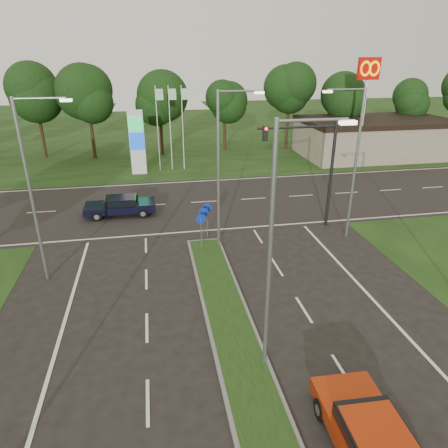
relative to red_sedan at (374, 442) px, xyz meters
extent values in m
cube|color=black|center=(-2.73, 53.22, -0.71)|extent=(160.00, 50.00, 0.02)
cube|color=black|center=(-2.73, 22.22, -0.71)|extent=(160.00, 12.00, 0.02)
cube|color=slate|center=(-2.73, 2.22, -0.65)|extent=(2.00, 26.00, 0.12)
cube|color=gray|center=(19.27, 34.22, 1.29)|extent=(16.00, 9.00, 4.00)
cylinder|color=gray|center=(-1.93, 4.22, 3.79)|extent=(0.16, 0.16, 9.00)
cylinder|color=gray|center=(-0.83, 4.22, 8.19)|extent=(2.20, 0.10, 0.10)
cube|color=#FFF2CC|center=(0.27, 4.22, 8.09)|extent=(0.50, 0.22, 0.12)
cylinder|color=gray|center=(-1.93, 14.22, 3.79)|extent=(0.16, 0.16, 9.00)
cylinder|color=gray|center=(-0.83, 14.22, 8.19)|extent=(2.20, 0.10, 0.10)
cube|color=#FFF2CC|center=(0.27, 14.22, 8.09)|extent=(0.50, 0.22, 0.12)
cylinder|color=gray|center=(-11.23, 12.22, 3.79)|extent=(0.16, 0.16, 9.00)
cylinder|color=gray|center=(-10.13, 12.22, 8.19)|extent=(2.20, 0.10, 0.10)
cube|color=#FFF2CC|center=(-9.03, 12.22, 8.09)|extent=(0.50, 0.22, 0.12)
cylinder|color=gray|center=(6.27, 14.22, 3.79)|extent=(0.16, 0.16, 9.00)
cylinder|color=gray|center=(5.17, 14.22, 8.19)|extent=(2.20, 0.10, 0.10)
cube|color=#FFF2CC|center=(4.07, 14.22, 8.09)|extent=(0.50, 0.22, 0.12)
cylinder|color=black|center=(5.77, 16.22, 2.79)|extent=(0.20, 0.20, 7.00)
cylinder|color=black|center=(3.27, 16.22, 5.89)|extent=(5.00, 0.14, 0.14)
cube|color=black|center=(1.27, 16.22, 5.59)|extent=(0.28, 0.28, 0.90)
sphere|color=#FF190C|center=(1.27, 16.04, 5.89)|extent=(0.20, 0.20, 0.20)
cylinder|color=gray|center=(-3.03, 13.72, 0.39)|extent=(0.06, 0.06, 2.20)
cylinder|color=#0C26A5|center=(-3.03, 13.72, 1.39)|extent=(0.56, 0.04, 0.56)
cylinder|color=gray|center=(-2.73, 14.72, 0.39)|extent=(0.06, 0.06, 2.20)
cylinder|color=#0C26A5|center=(-2.73, 14.72, 1.39)|extent=(0.56, 0.04, 0.56)
cylinder|color=gray|center=(-2.43, 15.42, 0.39)|extent=(0.06, 0.06, 2.20)
cylinder|color=#0C26A5|center=(-2.43, 15.42, 1.39)|extent=(0.56, 0.04, 0.56)
cube|color=silver|center=(-6.73, 31.22, 2.29)|extent=(1.40, 0.30, 6.00)
cube|color=#0CA53F|center=(-6.73, 31.04, 4.09)|extent=(1.30, 0.08, 1.20)
cube|color=#0C3FBF|center=(-6.73, 31.04, 2.49)|extent=(1.30, 0.08, 1.60)
cylinder|color=silver|center=(-4.73, 32.22, 3.29)|extent=(0.08, 0.08, 8.00)
cube|color=#B2D8B2|center=(-4.38, 32.22, 6.49)|extent=(0.70, 0.02, 1.00)
cylinder|color=silver|center=(-3.53, 32.22, 3.29)|extent=(0.08, 0.08, 8.00)
cube|color=#B2D8B2|center=(-3.18, 32.22, 6.49)|extent=(0.70, 0.02, 1.00)
cylinder|color=silver|center=(-2.33, 32.22, 3.29)|extent=(0.08, 0.08, 8.00)
cube|color=#B2D8B2|center=(-1.98, 32.22, 6.49)|extent=(0.70, 0.02, 1.00)
cylinder|color=silver|center=(15.27, 30.22, 4.29)|extent=(0.30, 0.30, 10.00)
cube|color=#BF0C07|center=(15.27, 30.22, 8.69)|extent=(2.20, 0.35, 2.00)
torus|color=#FFC600|center=(14.82, 30.00, 8.69)|extent=(1.06, 0.16, 1.06)
torus|color=#FFC600|center=(15.72, 30.00, 8.69)|extent=(1.06, 0.16, 1.06)
cylinder|color=black|center=(-2.73, 38.22, 1.49)|extent=(0.36, 0.36, 4.40)
sphere|color=black|center=(-2.73, 38.22, 5.79)|extent=(6.00, 6.00, 6.00)
sphere|color=black|center=(-2.43, 38.02, 6.79)|extent=(4.80, 4.80, 4.80)
cube|color=#A12708|center=(0.00, 0.02, -0.11)|extent=(2.18, 4.92, 0.49)
cube|color=black|center=(0.00, -0.07, 0.36)|extent=(1.77, 2.20, 0.46)
cube|color=#A12708|center=(0.00, -0.07, 0.59)|extent=(1.65, 1.81, 0.04)
cylinder|color=black|center=(-0.84, 1.61, -0.37)|extent=(0.25, 0.69, 0.68)
cylinder|color=black|center=(0.97, 1.53, -0.37)|extent=(0.25, 0.69, 0.68)
cube|color=black|center=(-7.96, 20.64, -0.10)|extent=(4.89, 2.02, 0.50)
cube|color=black|center=(-7.87, 20.64, 0.37)|extent=(2.16, 1.71, 0.47)
cube|color=black|center=(-7.87, 20.64, 0.61)|extent=(1.77, 1.61, 0.04)
cylinder|color=black|center=(-9.52, 19.71, -0.37)|extent=(0.69, 0.23, 0.69)
cylinder|color=black|center=(-9.53, 21.55, -0.37)|extent=(0.69, 0.23, 0.69)
cylinder|color=black|center=(-6.40, 19.72, -0.37)|extent=(0.69, 0.23, 0.69)
cylinder|color=black|center=(-6.41, 21.56, -0.37)|extent=(0.69, 0.23, 0.69)
camera|label=1|loc=(-5.53, -6.94, 9.96)|focal=32.00mm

